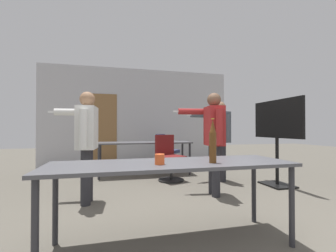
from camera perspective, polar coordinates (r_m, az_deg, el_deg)
The scene contains 11 objects.
back_wall at distance 6.74m, azimuth -7.60°, elevation 2.26°, with size 5.50×0.12×2.83m.
conference_table_near at distance 2.07m, azimuth 1.11°, elevation -11.04°, with size 2.19×0.68×0.75m.
conference_table_far at distance 5.23m, azimuth -5.91°, elevation -4.81°, with size 2.12×0.68×0.75m.
tv_screen at distance 4.64m, azimuth 25.95°, elevation -1.21°, with size 0.44×1.23×1.59m.
person_right_polo at distance 4.67m, azimuth 12.93°, elevation -1.69°, with size 0.81×0.59×1.61m.
person_left_plaid at distance 3.40m, azimuth -20.07°, elevation -2.47°, with size 0.73×0.69×1.58m.
person_near_casual at distance 3.65m, azimuth 11.42°, elevation -1.87°, with size 0.73×0.70×1.63m.
office_chair_mid_tucked at distance 6.09m, azimuth -0.46°, elevation -6.69°, with size 0.69×0.68×0.91m.
office_chair_side_rolled at distance 4.67m, azimuth 0.31°, elevation -8.37°, with size 0.59×0.63×0.93m.
beer_bottle at distance 2.04m, azimuth 11.30°, elevation -3.97°, with size 0.06×0.06×0.40m.
drink_cup at distance 1.93m, azimuth -2.13°, elevation -8.44°, with size 0.08×0.08×0.09m.
Camera 1 is at (-0.77, -1.50, 1.05)m, focal length 24.00 mm.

